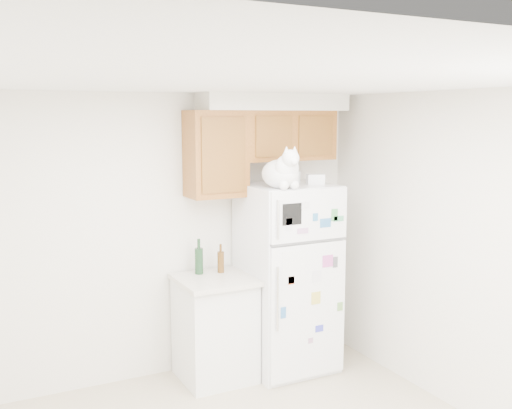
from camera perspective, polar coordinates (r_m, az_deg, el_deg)
room_shell at (r=3.67m, az=0.45°, el=-1.42°), size 3.84×4.04×2.52m
refrigerator at (r=5.48m, az=3.02°, el=-6.93°), size 0.76×0.78×1.70m
base_counter at (r=5.37m, az=-3.94°, el=-11.62°), size 0.64×0.64×0.92m
cat at (r=5.01m, az=2.55°, el=3.10°), size 0.35×0.52×0.37m
storage_box_back at (r=5.47m, az=3.13°, el=2.63°), size 0.21×0.18×0.10m
storage_box_front at (r=5.34m, az=5.68°, el=2.41°), size 0.18×0.16×0.09m
bottle_green at (r=5.31m, az=-5.46°, el=-4.94°), size 0.07×0.07×0.31m
bottle_amber at (r=5.35m, az=-3.38°, el=-5.14°), size 0.06×0.06×0.26m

